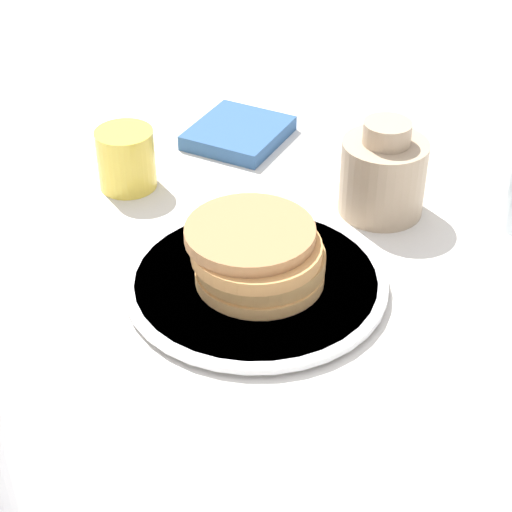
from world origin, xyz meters
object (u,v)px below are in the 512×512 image
juice_glass (126,159)px  cream_jug (383,174)px  plate (256,282)px  pancake_stack (257,255)px

juice_glass → cream_jug: (0.09, 0.29, 0.01)m
plate → cream_jug: bearing=128.6°
pancake_stack → juice_glass: size_ratio=1.92×
pancake_stack → cream_jug: cream_jug is taller
plate → pancake_stack: (-0.00, 0.00, 0.03)m
plate → juice_glass: size_ratio=3.67×
pancake_stack → juice_glass: juice_glass is taller
plate → cream_jug: (-0.13, 0.16, 0.04)m
plate → juice_glass: (-0.22, -0.13, 0.03)m
plate → juice_glass: juice_glass is taller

